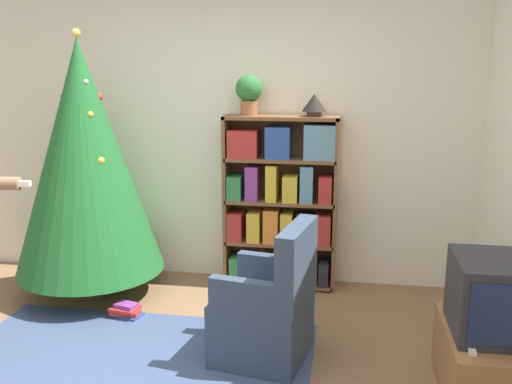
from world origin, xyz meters
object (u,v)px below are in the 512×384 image
potted_plant (249,92)px  christmas_tree (85,159)px  armchair (268,312)px  television (492,296)px  table_lamp (314,104)px  bookshelf (280,204)px

potted_plant → christmas_tree: bearing=-160.8°
christmas_tree → armchair: 1.97m
christmas_tree → armchair: (1.59, -0.82, -0.82)m
christmas_tree → television: bearing=-20.4°
armchair → table_lamp: size_ratio=4.60×
armchair → bookshelf: bearing=-165.9°
table_lamp → television: bearing=-53.9°
television → potted_plant: (-1.63, 1.51, 1.03)m
armchair → potted_plant: bearing=-154.2°
armchair → potted_plant: (-0.34, 1.26, 1.33)m
potted_plant → table_lamp: potted_plant is taller
bookshelf → potted_plant: bearing=178.7°
television → bookshelf: bearing=132.2°
television → potted_plant: bearing=137.2°
christmas_tree → armchair: bearing=-27.3°
bookshelf → christmas_tree: christmas_tree is taller
christmas_tree → potted_plant: 1.42m
bookshelf → television: bearing=-47.8°
television → table_lamp: size_ratio=2.57×
bookshelf → television: 2.03m
christmas_tree → bookshelf: bearing=15.8°
television → table_lamp: 2.09m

